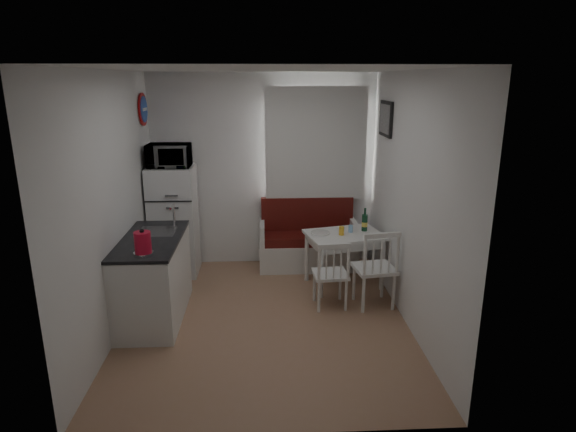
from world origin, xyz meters
name	(u,v)px	position (x,y,z in m)	size (l,w,h in m)	color
floor	(266,320)	(0.00, 0.00, 0.00)	(3.00, 3.50, 0.02)	#A77B59
ceiling	(262,69)	(0.00, 0.00, 2.60)	(3.00, 3.50, 0.02)	white
wall_back	(264,171)	(0.00, 1.75, 1.30)	(3.00, 0.02, 2.60)	white
wall_front	(265,270)	(0.00, -1.75, 1.30)	(3.00, 0.02, 2.60)	white
wall_left	(113,206)	(-1.50, 0.00, 1.30)	(0.02, 3.50, 2.60)	white
wall_right	(410,202)	(1.50, 0.00, 1.30)	(0.02, 3.50, 2.60)	white
window	(315,147)	(0.70, 1.72, 1.62)	(1.22, 0.06, 1.47)	white
curtain	(316,144)	(0.70, 1.65, 1.68)	(1.35, 0.02, 1.50)	white
kitchen_counter	(154,277)	(-1.20, 0.16, 0.46)	(0.62, 1.32, 1.16)	white
wall_sign	(144,109)	(-1.47, 1.45, 2.15)	(0.40, 0.40, 0.03)	#1C45A8
picture_frame	(386,119)	(1.48, 1.10, 2.05)	(0.04, 0.52, 0.42)	black
bench	(308,245)	(0.59, 1.51, 0.31)	(1.33, 0.51, 0.95)	white
dining_table	(345,239)	(0.99, 0.87, 0.60)	(1.03, 0.83, 0.68)	white
chair_left	(332,268)	(0.74, 0.22, 0.50)	(0.40, 0.39, 0.43)	white
chair_right	(377,261)	(1.24, 0.21, 0.57)	(0.49, 0.47, 0.50)	white
fridge	(174,221)	(-1.18, 1.40, 0.72)	(0.58, 0.58, 1.44)	white
microwave	(169,156)	(-1.18, 1.35, 1.59)	(0.53, 0.36, 0.29)	white
kettle	(143,243)	(-1.15, -0.35, 1.03)	(0.19, 0.19, 0.25)	red
wine_bottle	(365,219)	(1.25, 0.97, 0.83)	(0.07, 0.07, 0.29)	#143E24
drinking_glass_orange	(341,231)	(0.94, 0.82, 0.73)	(0.06, 0.06, 0.11)	yellow
drinking_glass_blue	(351,229)	(1.07, 0.92, 0.73)	(0.05, 0.05, 0.09)	#8FC1F3
plate	(320,233)	(0.69, 0.89, 0.69)	(0.23, 0.23, 0.02)	white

